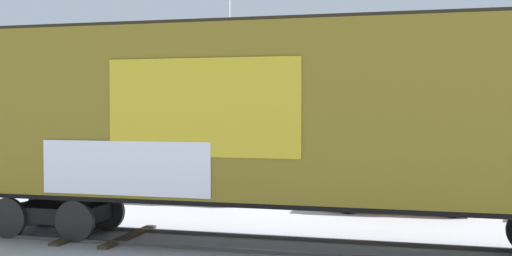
% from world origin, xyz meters
% --- Properties ---
extents(ground_plane, '(260.00, 260.00, 0.00)m').
position_xyz_m(ground_plane, '(0.00, 0.00, 0.00)').
color(ground_plane, '#B2B5BC').
extents(track, '(60.02, 3.28, 0.08)m').
position_xyz_m(track, '(-2.37, -0.03, 0.04)').
color(track, '#4C4742').
rests_on(track, ground_plane).
extents(freight_car, '(17.94, 3.25, 4.86)m').
position_xyz_m(freight_car, '(-0.97, -0.00, 2.80)').
color(freight_car, olive).
rests_on(freight_car, ground_plane).
extents(flagpole, '(0.54, 1.24, 7.82)m').
position_xyz_m(flagpole, '(-6.94, 13.41, 4.81)').
color(flagpole, silver).
rests_on(flagpole, ground_plane).
extents(hillside, '(152.96, 28.24, 16.22)m').
position_xyz_m(hillside, '(0.05, 74.99, 5.72)').
color(hillside, silver).
rests_on(hillside, ground_plane).
extents(parked_car_white, '(4.72, 1.94, 1.69)m').
position_xyz_m(parked_car_white, '(-5.97, 5.66, 0.86)').
color(parked_car_white, silver).
rests_on(parked_car_white, ground_plane).
extents(parked_car_red, '(4.19, 2.06, 1.70)m').
position_xyz_m(parked_car_red, '(0.82, 5.50, 0.86)').
color(parked_car_red, '#B21E1E').
rests_on(parked_car_red, ground_plane).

